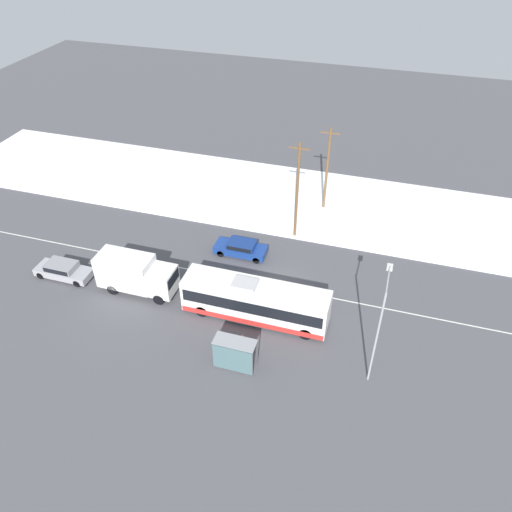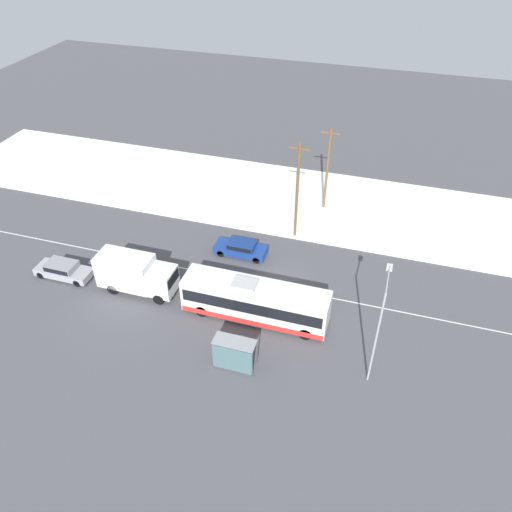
% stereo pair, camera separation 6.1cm
% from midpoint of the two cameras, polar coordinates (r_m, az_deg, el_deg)
% --- Properties ---
extents(ground_plane, '(120.00, 120.00, 0.00)m').
position_cam_midpoint_polar(ground_plane, '(41.00, 2.36, -3.55)').
color(ground_plane, '#4C4C51').
extents(snow_lot, '(80.00, 13.40, 0.12)m').
position_cam_midpoint_polar(snow_lot, '(51.76, 6.31, 6.12)').
color(snow_lot, white).
rests_on(snow_lot, ground_plane).
extents(lane_marking_center, '(60.00, 0.12, 0.00)m').
position_cam_midpoint_polar(lane_marking_center, '(40.99, 2.36, -3.55)').
color(lane_marking_center, silver).
rests_on(lane_marking_center, ground_plane).
extents(city_bus, '(11.06, 2.57, 3.22)m').
position_cam_midpoint_polar(city_bus, '(37.40, -0.11, -5.17)').
color(city_bus, white).
rests_on(city_bus, ground_plane).
extents(box_truck, '(6.34, 2.30, 3.18)m').
position_cam_midpoint_polar(box_truck, '(40.74, -13.69, -1.92)').
color(box_truck, silver).
rests_on(box_truck, ground_plane).
extents(sedan_car, '(4.59, 1.80, 1.37)m').
position_cam_midpoint_polar(sedan_car, '(43.89, -1.77, 0.96)').
color(sedan_car, navy).
rests_on(sedan_car, ground_plane).
extents(parked_car_near_truck, '(4.79, 1.80, 1.38)m').
position_cam_midpoint_polar(parked_car_near_truck, '(44.51, -21.23, -1.44)').
color(parked_car_near_truck, '#9E9EA3').
rests_on(parked_car_near_truck, ground_plane).
extents(pedestrian_at_stop, '(0.65, 0.29, 1.80)m').
position_cam_midpoint_polar(pedestrian_at_stop, '(35.12, -1.66, -9.90)').
color(pedestrian_at_stop, '#23232D').
rests_on(pedestrian_at_stop, ground_plane).
extents(bus_shelter, '(2.87, 1.20, 2.40)m').
position_cam_midpoint_polar(bus_shelter, '(33.84, -2.62, -10.89)').
color(bus_shelter, gray).
rests_on(bus_shelter, ground_plane).
extents(streetlamp, '(0.36, 3.13, 7.76)m').
position_cam_midpoint_polar(streetlamp, '(32.14, 13.92, -7.17)').
color(streetlamp, '#9EA3A8').
rests_on(streetlamp, ground_plane).
extents(utility_pole_roadside, '(1.80, 0.24, 9.38)m').
position_cam_midpoint_polar(utility_pole_roadside, '(44.09, 4.69, 7.47)').
color(utility_pole_roadside, brown).
rests_on(utility_pole_roadside, ground_plane).
extents(utility_pole_snowlot, '(1.80, 0.24, 8.55)m').
position_cam_midpoint_polar(utility_pole_snowlot, '(48.92, 8.09, 9.91)').
color(utility_pole_snowlot, brown).
rests_on(utility_pole_snowlot, ground_plane).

